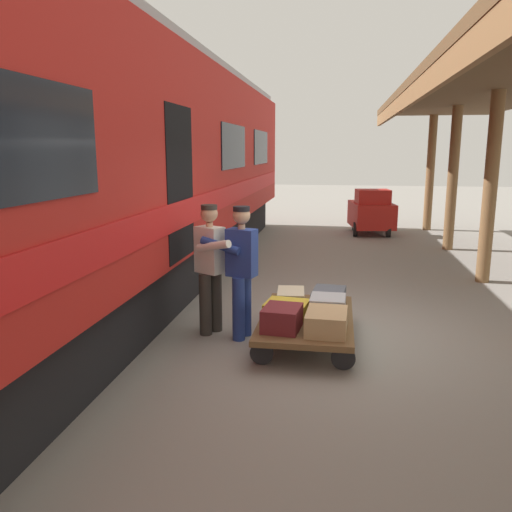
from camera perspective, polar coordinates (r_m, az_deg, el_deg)
ground_plane at (r=7.04m, az=10.07°, el=-8.43°), size 60.00×60.00×0.00m
train_car at (r=7.53m, az=-19.38°, el=8.44°), size 3.02×20.09×4.00m
luggage_cart at (r=6.61m, az=5.60°, el=-6.97°), size 1.18×1.98×0.34m
suitcase_maroon_trunk at (r=6.06m, az=2.87°, el=-6.83°), size 0.46×0.53×0.27m
suitcase_cream_canvas at (r=7.11m, az=3.84°, el=-4.46°), size 0.40×0.56×0.17m
suitcase_slate_roller at (r=7.08m, az=7.98°, el=-4.50°), size 0.47×0.64×0.20m
suitcase_yellow_case at (r=6.59m, az=3.39°, el=-5.77°), size 0.58×0.54×0.17m
suitcase_gray_aluminum at (r=6.55m, az=7.87°, el=-5.55°), size 0.44×0.47×0.26m
suitcase_tan_vintage at (r=6.03m, az=7.74°, el=-7.14°), size 0.48×0.63×0.25m
porter_in_overalls at (r=6.57m, az=-1.73°, el=-1.28°), size 0.72×0.54×1.70m
porter_by_door at (r=6.76m, az=-4.94°, el=-0.97°), size 0.74×0.63×1.70m
baggage_tug at (r=15.36m, az=12.55°, el=4.70°), size 1.34×1.84×1.30m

